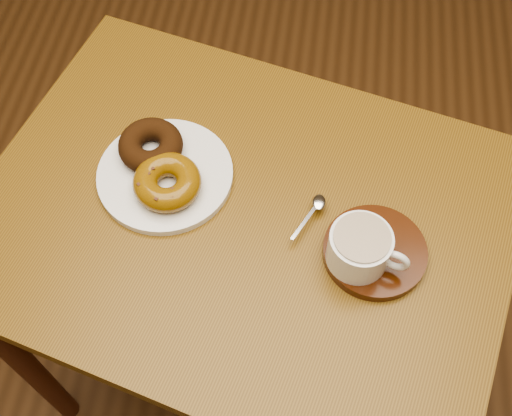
# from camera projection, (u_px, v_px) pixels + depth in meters

# --- Properties ---
(cafe_table) EXTENTS (0.92, 0.78, 0.75)m
(cafe_table) POSITION_uv_depth(u_px,v_px,m) (244.00, 250.00, 1.07)
(cafe_table) COLOR brown
(cafe_table) RESTS_ON ground
(donut_plate) EXTENTS (0.30, 0.30, 0.01)m
(donut_plate) POSITION_uv_depth(u_px,v_px,m) (165.00, 175.00, 0.99)
(donut_plate) COLOR white
(donut_plate) RESTS_ON cafe_table
(donut_cinnamon) EXTENTS (0.13, 0.13, 0.04)m
(donut_cinnamon) POSITION_uv_depth(u_px,v_px,m) (151.00, 145.00, 0.99)
(donut_cinnamon) COLOR black
(donut_cinnamon) RESTS_ON donut_plate
(donut_caramel) EXTENTS (0.14, 0.14, 0.04)m
(donut_caramel) POSITION_uv_depth(u_px,v_px,m) (167.00, 182.00, 0.96)
(donut_caramel) COLOR #7F550D
(donut_caramel) RESTS_ON donut_plate
(saucer) EXTENTS (0.17, 0.17, 0.02)m
(saucer) POSITION_uv_depth(u_px,v_px,m) (375.00, 252.00, 0.92)
(saucer) COLOR #3A1807
(saucer) RESTS_ON cafe_table
(coffee_cup) EXTENTS (0.11, 0.09, 0.06)m
(coffee_cup) POSITION_uv_depth(u_px,v_px,m) (360.00, 248.00, 0.88)
(coffee_cup) COLOR white
(coffee_cup) RESTS_ON saucer
(teaspoon) EXTENTS (0.05, 0.08, 0.01)m
(teaspoon) POSITION_uv_depth(u_px,v_px,m) (316.00, 206.00, 0.95)
(teaspoon) COLOR silver
(teaspoon) RESTS_ON saucer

